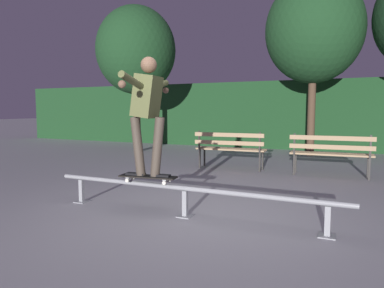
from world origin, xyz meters
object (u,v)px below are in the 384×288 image
grind_rail (185,193)px  park_bench_leftmost (230,146)px  skateboarder (147,106)px  park_bench_left_center (331,151)px  skateboard (148,177)px  tree_behind_benches (314,31)px  tree_far_left (136,51)px

grind_rail → park_bench_leftmost: size_ratio=2.47×
skateboarder → park_bench_left_center: skateboarder is taller
skateboard → skateboarder: bearing=7.4°
grind_rail → tree_behind_benches: 7.88m
skateboard → skateboarder: 0.94m
skateboarder → park_bench_left_center: (2.04, 3.66, -0.87)m
grind_rail → tree_behind_benches: (0.72, 7.10, 3.35)m
skateboarder → park_bench_leftmost: size_ratio=0.96×
grind_rail → skateboard: 0.57m
park_bench_leftmost → park_bench_left_center: same height
tree_far_left → skateboard: bearing=-55.1°
tree_far_left → tree_behind_benches: bearing=15.1°
skateboarder → park_bench_leftmost: 3.76m
park_bench_left_center → tree_behind_benches: (-0.78, 3.44, 3.12)m
tree_far_left → tree_behind_benches: 5.44m
skateboarder → park_bench_leftmost: skateboarder is taller
park_bench_leftmost → park_bench_left_center: 2.15m
tree_behind_benches → park_bench_leftmost: bearing=-111.7°
grind_rail → park_bench_leftmost: (-0.65, 3.66, 0.23)m
grind_rail → skateboard: bearing=-180.0°
grind_rail → tree_far_left: bearing=128.4°
grind_rail → park_bench_left_center: bearing=67.7°
grind_rail → tree_far_left: tree_far_left is taller
skateboard → tree_far_left: tree_far_left is taller
skateboarder → tree_far_left: size_ratio=0.34×
park_bench_left_center → tree_behind_benches: size_ratio=0.31×
skateboard → tree_far_left: (-3.96, 5.69, 2.76)m
park_bench_leftmost → park_bench_left_center: (2.15, 0.00, 0.00)m
tree_far_left → park_bench_leftmost: bearing=-27.8°
skateboard → tree_behind_benches: tree_behind_benches is taller
skateboarder → tree_behind_benches: tree_behind_benches is taller
skateboard → park_bench_leftmost: park_bench_leftmost is taller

